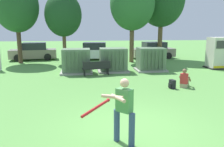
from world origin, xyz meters
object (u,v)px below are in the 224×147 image
at_px(parked_car_leftmost, 34,52).
at_px(parked_car_left_of_center, 94,52).
at_px(transformer_mid_west, 113,60).
at_px(transformer_west, 76,61).
at_px(transformer_mid_east, 151,60).
at_px(generator_enclosure, 219,53).
at_px(park_bench, 97,67).
at_px(parked_car_right_of_center, 153,51).
at_px(seated_spectator, 184,80).
at_px(backpack, 172,84).
at_px(batter, 123,108).

xyz_separation_m(parked_car_leftmost, parked_car_left_of_center, (5.63, -0.45, 0.00)).
xyz_separation_m(transformer_mid_west, parked_car_leftmost, (-6.70, 6.85, -0.04)).
height_order(transformer_west, transformer_mid_east, same).
bearing_deg(generator_enclosure, park_bench, -170.24).
relative_size(transformer_mid_west, parked_car_right_of_center, 0.48).
bearing_deg(transformer_mid_east, parked_car_leftmost, 143.96).
relative_size(generator_enclosure, seated_spectator, 2.39).
xyz_separation_m(seated_spectator, parked_car_left_of_center, (-4.15, 11.03, 0.38)).
height_order(generator_enclosure, parked_car_left_of_center, generator_enclosure).
xyz_separation_m(park_bench, seated_spectator, (4.29, -3.41, -0.16)).
height_order(transformer_west, backpack, transformer_west).
relative_size(backpack, parked_car_leftmost, 0.10).
bearing_deg(backpack, seated_spectator, 14.71).
bearing_deg(transformer_mid_west, generator_enclosure, 2.52).
xyz_separation_m(transformer_mid_west, parked_car_right_of_center, (4.83, 6.58, -0.04)).
distance_m(park_bench, backpack, 5.07).
bearing_deg(transformer_mid_west, backpack, -63.89).
bearing_deg(backpack, parked_car_right_of_center, 77.76).
bearing_deg(transformer_mid_west, batter, -95.79).
relative_size(transformer_west, transformer_mid_east, 1.00).
distance_m(transformer_mid_west, park_bench, 1.73).
distance_m(transformer_mid_west, backpack, 5.39).
bearing_deg(transformer_west, transformer_mid_west, 5.00).
relative_size(parked_car_left_of_center, parked_car_right_of_center, 1.00).
xyz_separation_m(transformer_west, parked_car_right_of_center, (7.32, 6.80, -0.04)).
height_order(batter, parked_car_left_of_center, batter).
relative_size(transformer_mid_west, parked_car_left_of_center, 0.48).
distance_m(park_bench, parked_car_left_of_center, 7.63).
height_order(backpack, parked_car_left_of_center, parked_car_left_of_center).
relative_size(transformer_mid_east, parked_car_right_of_center, 0.48).
xyz_separation_m(park_bench, batter, (0.19, -8.81, 0.44)).
bearing_deg(transformer_mid_west, parked_car_left_of_center, 99.46).
height_order(transformer_mid_east, seated_spectator, transformer_mid_east).
distance_m(transformer_mid_east, park_bench, 4.08).
distance_m(transformer_mid_east, generator_enclosure, 5.28).
bearing_deg(parked_car_right_of_center, park_bench, -127.73).
bearing_deg(transformer_west, transformer_mid_east, 2.82).
distance_m(seated_spectator, parked_car_leftmost, 15.08).
height_order(transformer_mid_west, transformer_mid_east, same).
xyz_separation_m(transformer_west, parked_car_left_of_center, (1.42, 6.62, -0.04)).
distance_m(transformer_west, park_bench, 1.65).
height_order(generator_enclosure, batter, generator_enclosure).
bearing_deg(backpack, transformer_mid_east, 86.42).
distance_m(park_bench, batter, 8.82).
relative_size(seated_spectator, backpack, 2.19).
xyz_separation_m(park_bench, backpack, (3.57, -3.60, -0.32)).
relative_size(transformer_mid_west, generator_enclosure, 0.91).
relative_size(transformer_west, parked_car_right_of_center, 0.48).
xyz_separation_m(park_bench, parked_car_leftmost, (-5.49, 8.07, 0.22)).
relative_size(transformer_mid_west, parked_car_leftmost, 0.48).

